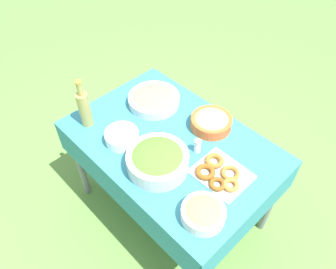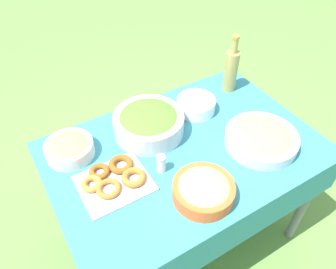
{
  "view_description": "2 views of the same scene",
  "coord_description": "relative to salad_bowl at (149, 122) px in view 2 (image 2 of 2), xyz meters",
  "views": [
    {
      "loc": [
        0.95,
        -0.95,
        2.26
      ],
      "look_at": [
        0.01,
        -0.04,
        0.88
      ],
      "focal_mm": 35.0,
      "sensor_mm": 36.0,
      "label": 1
    },
    {
      "loc": [
        0.63,
        0.88,
        1.92
      ],
      "look_at": [
        0.08,
        -0.03,
        0.89
      ],
      "focal_mm": 35.0,
      "sensor_mm": 36.0,
      "label": 2
    }
  ],
  "objects": [
    {
      "name": "donut_platter",
      "position": [
        0.28,
        0.2,
        -0.05
      ],
      "size": [
        0.3,
        0.27,
        0.05
      ],
      "color": "silver",
      "rests_on": "picnic_table"
    },
    {
      "name": "plate_stack",
      "position": [
        -0.3,
        -0.02,
        -0.03
      ],
      "size": [
        0.21,
        0.21,
        0.07
      ],
      "color": "white",
      "rests_on": "picnic_table"
    },
    {
      "name": "ground_plane",
      "position": [
        -0.09,
        0.2,
        -0.84
      ],
      "size": [
        14.0,
        14.0,
        0.0
      ],
      "primitive_type": "plane",
      "color": "#609342"
    },
    {
      "name": "salad_bowl",
      "position": [
        0.0,
        0.0,
        0.0
      ],
      "size": [
        0.35,
        0.35,
        0.13
      ],
      "color": "silver",
      "rests_on": "picnic_table"
    },
    {
      "name": "olive_oil_bottle",
      "position": [
        -0.57,
        -0.08,
        0.07
      ],
      "size": [
        0.08,
        0.08,
        0.34
      ],
      "color": "#998E4C",
      "rests_on": "picnic_table"
    },
    {
      "name": "bread_bowl",
      "position": [
        -0.42,
        0.36,
        -0.03
      ],
      "size": [
        0.35,
        0.35,
        0.08
      ],
      "color": "silver",
      "rests_on": "picnic_table"
    },
    {
      "name": "picnic_table",
      "position": [
        -0.09,
        0.2,
        -0.17
      ],
      "size": [
        1.29,
        0.87,
        0.78
      ],
      "color": "teal",
      "rests_on": "ground_plane"
    },
    {
      "name": "pasta_bowl",
      "position": [
        -0.0,
        0.46,
        -0.02
      ],
      "size": [
        0.26,
        0.26,
        0.09
      ],
      "color": "#E05B28",
      "rests_on": "picnic_table"
    },
    {
      "name": "salt_shaker",
      "position": [
        0.07,
        0.25,
        -0.02
      ],
      "size": [
        0.04,
        0.04,
        0.09
      ],
      "color": "white",
      "rests_on": "picnic_table"
    },
    {
      "name": "fruit_bowl",
      "position": [
        0.39,
        -0.05,
        -0.02
      ],
      "size": [
        0.22,
        0.22,
        0.09
      ],
      "color": "silver",
      "rests_on": "picnic_table"
    }
  ]
}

